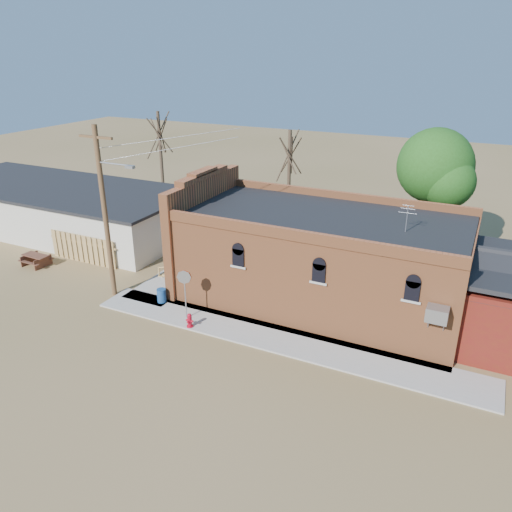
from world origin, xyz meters
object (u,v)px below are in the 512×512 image
at_px(brick_bar, 316,258).
at_px(utility_pole, 105,210).
at_px(picnic_table, 36,259).
at_px(fire_hydrant, 190,320).
at_px(stop_sign, 185,282).
at_px(trash_barrel, 162,295).

distance_m(brick_bar, utility_pole, 10.96).
bearing_deg(picnic_table, fire_hydrant, -7.69).
bearing_deg(brick_bar, utility_pole, -156.31).
distance_m(fire_hydrant, picnic_table, 12.69).
distance_m(brick_bar, stop_sign, 6.87).
relative_size(utility_pole, picnic_table, 5.27).
bearing_deg(fire_hydrant, stop_sign, 131.85).
bearing_deg(utility_pole, brick_bar, 23.69).
bearing_deg(stop_sign, picnic_table, 175.72).
relative_size(fire_hydrant, stop_sign, 0.27).
relative_size(brick_bar, trash_barrel, 22.65).
xyz_separation_m(utility_pole, trash_barrel, (2.84, 0.30, -4.33)).
xyz_separation_m(brick_bar, utility_pole, (-9.79, -4.29, 2.43)).
height_order(utility_pole, trash_barrel, utility_pole).
bearing_deg(stop_sign, brick_bar, 48.05).
relative_size(trash_barrel, picnic_table, 0.42).
bearing_deg(utility_pole, stop_sign, -6.45).
height_order(brick_bar, picnic_table, brick_bar).
bearing_deg(utility_pole, trash_barrel, 6.02).
relative_size(brick_bar, stop_sign, 6.41).
height_order(utility_pole, stop_sign, utility_pole).
distance_m(stop_sign, picnic_table, 12.10).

